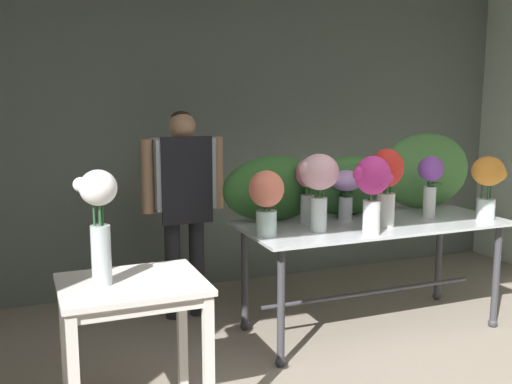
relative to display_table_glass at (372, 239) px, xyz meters
The scene contains 15 objects.
ground_plane 0.88m from the display_table_glass, 169.43° to the right, with size 7.43×7.43×0.00m, color gray.
wall_back 1.75m from the display_table_glass, 109.95° to the left, with size 5.71×0.12×2.78m, color slate.
display_table_glass is the anchor object (origin of this frame).
side_table_white 1.98m from the display_table_glass, 159.55° to the right, with size 0.72×0.59×0.80m.
florist 1.45m from the display_table_glass, 148.16° to the left, with size 0.63×0.24×1.59m.
foliage_backdrop 0.49m from the display_table_glass, 84.59° to the left, with size 2.13×0.28×0.60m.
vase_rosy_peonies 0.63m from the display_table_glass, 163.59° to the left, with size 0.18×0.18×0.46m.
vase_sunset_lilies 0.94m from the display_table_glass, 16.76° to the right, with size 0.27×0.23×0.47m.
vase_magenta_stock 0.60m from the display_table_glass, 125.04° to the right, with size 0.27×0.23×0.52m.
vase_violet_tulips 0.62m from the display_table_glass, ahead, with size 0.19×0.19×0.46m.
vase_lilac_carnations 0.42m from the display_table_glass, 138.22° to the left, with size 0.25×0.23×0.37m.
vase_coral_dahlias 0.96m from the display_table_glass, behind, with size 0.23×0.23×0.43m.
vase_blush_hydrangea 0.71m from the display_table_glass, 166.64° to the right, with size 0.28×0.26×0.52m.
vase_scarlet_roses 0.48m from the display_table_glass, 87.97° to the right, with size 0.25×0.23×0.54m.
vase_white_roses_tall 2.17m from the display_table_glass, 160.94° to the right, with size 0.20×0.18×0.57m.
Camera 1 is at (-1.80, -1.88, 1.73)m, focal length 41.82 mm.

